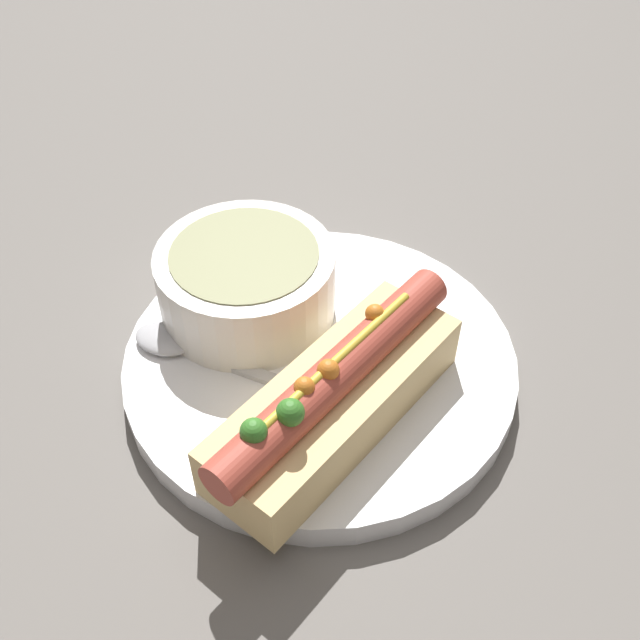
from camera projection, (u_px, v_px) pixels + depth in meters
name	position (u px, v px, depth m)	size (l,w,h in m)	color
ground_plane	(320.00, 372.00, 0.50)	(4.00, 4.00, 0.00)	slate
dinner_plate	(320.00, 363.00, 0.49)	(0.25, 0.25, 0.02)	white
hot_dog	(335.00, 396.00, 0.43)	(0.18, 0.14, 0.06)	#E5C17F
soup_bowl	(246.00, 279.00, 0.49)	(0.12, 0.12, 0.05)	silver
spoon	(197.00, 351.00, 0.48)	(0.13, 0.13, 0.01)	#B7B7BC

